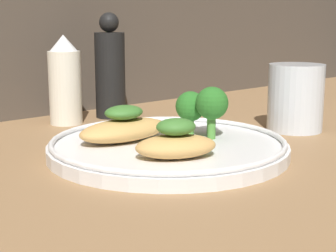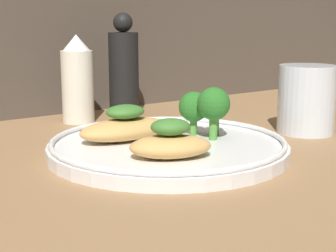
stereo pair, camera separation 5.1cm
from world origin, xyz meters
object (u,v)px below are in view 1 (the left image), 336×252
object	(u,v)px
pepper_grinder	(110,71)
plate	(168,146)
sauce_bottle	(65,82)
drinking_glass	(296,98)
broccoli_bunch	(204,106)

from	to	relation	value
pepper_grinder	plate	bearing A→B (deg)	-110.05
sauce_bottle	drinking_glass	distance (cm)	33.65
plate	broccoli_bunch	xyz separation A→B (cm)	(5.49, -0.33, 4.18)
broccoli_bunch	pepper_grinder	bearing A→B (deg)	82.43
plate	pepper_grinder	distance (cm)	26.17
broccoli_bunch	drinking_glass	world-z (taller)	drinking_glass
broccoli_bunch	sauce_bottle	size ratio (longest dim) A/B	0.54
broccoli_bunch	sauce_bottle	world-z (taller)	sauce_bottle
plate	pepper_grinder	bearing A→B (deg)	69.95
drinking_glass	pepper_grinder	bearing A→B (deg)	118.24
broccoli_bunch	sauce_bottle	bearing A→B (deg)	101.66
plate	broccoli_bunch	distance (cm)	6.90
broccoli_bunch	drinking_glass	xyz separation A→B (cm)	(16.91, -1.36, -0.49)
plate	pepper_grinder	size ratio (longest dim) A/B	1.68
pepper_grinder	drinking_glass	world-z (taller)	pepper_grinder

